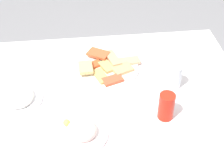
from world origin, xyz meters
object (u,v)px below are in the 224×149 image
Objects in this scene: pide_platter at (108,68)px; drinking_glass at (175,76)px; salad_plate_rice at (82,131)px; fork at (7,146)px; dining_table at (115,99)px; soda_can at (166,106)px; salad_plate_greens at (19,97)px.

drinking_glass is at bearing 151.89° from pide_platter.
fork is at bearing 5.61° from salad_plate_rice.
salad_plate_rice reaches higher than dining_table.
salad_plate_rice is at bearing 70.11° from pide_platter.
soda_can is at bearing 121.12° from pide_platter.
pide_platter is 2.70× the size of drinking_glass.
pide_platter is 2.59× the size of soda_can.
salad_plate_greens is at bearing 1.43° from drinking_glass.
pide_platter is 0.40m from soda_can.
dining_table is at bearing -6.27° from drinking_glass.
pide_platter is at bearing -117.38° from fork.
soda_can is at bearing 164.61° from salad_plate_greens.
fork is at bearing 84.80° from salad_plate_greens.
soda_can is at bearing -170.20° from salad_plate_rice.
dining_table is at bearing -128.23° from fork.
pide_platter is 1.50× the size of salad_plate_rice.
salad_plate_rice is 1.72× the size of soda_can.
soda_can reaches higher than salad_plate_greens.
salad_plate_greens is at bearing -15.39° from soda_can.
drinking_glass reaches higher than dining_table.
pide_platter is 0.43m from salad_plate_rice.
soda_can is (-0.62, 0.17, 0.04)m from salad_plate_greens.
dining_table is 3.84× the size of pide_platter.
fork is (0.43, 0.43, -0.01)m from pide_platter.
salad_plate_greens is (0.41, 0.17, 0.01)m from pide_platter.
drinking_glass is at bearing 173.73° from dining_table.
dining_table is at bearing 99.10° from pide_platter.
dining_table is at bearing -173.75° from salad_plate_greens.
soda_can is 0.21m from drinking_glass.
salad_plate_rice is (0.15, 0.40, 0.01)m from pide_platter.
drinking_glass is (-0.27, 0.03, 0.14)m from dining_table.
dining_table is 6.21× the size of fork.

